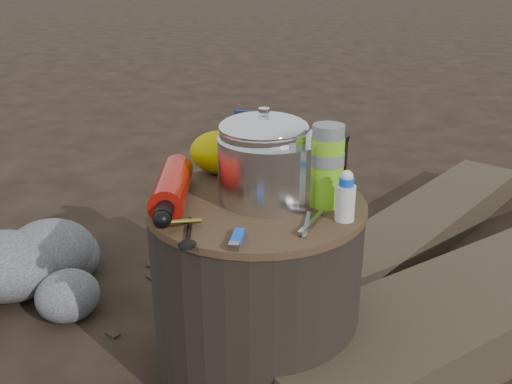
% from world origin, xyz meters
% --- Properties ---
extents(ground, '(60.00, 60.00, 0.00)m').
position_xyz_m(ground, '(0.00, 0.00, 0.00)').
color(ground, black).
rests_on(ground, ground).
extents(stump, '(0.50, 0.50, 0.46)m').
position_xyz_m(stump, '(0.00, 0.00, 0.23)').
color(stump, black).
rests_on(stump, ground).
extents(log_small, '(0.81, 1.29, 0.11)m').
position_xyz_m(log_small, '(0.43, 0.87, 0.06)').
color(log_small, '#3B3122').
rests_on(log_small, ground).
extents(foil_windscreen, '(0.24, 0.24, 0.14)m').
position_xyz_m(foil_windscreen, '(0.03, 0.03, 0.53)').
color(foil_windscreen, silver).
rests_on(foil_windscreen, stump).
extents(camping_pot, '(0.20, 0.20, 0.20)m').
position_xyz_m(camping_pot, '(0.01, 0.03, 0.56)').
color(camping_pot, white).
rests_on(camping_pot, stump).
extents(fuel_bottle, '(0.15, 0.32, 0.07)m').
position_xyz_m(fuel_bottle, '(-0.18, -0.05, 0.49)').
color(fuel_bottle, '#B0140C').
rests_on(fuel_bottle, stump).
extents(thermos, '(0.07, 0.07, 0.18)m').
position_xyz_m(thermos, '(0.15, 0.02, 0.55)').
color(thermos, '#78C11C').
rests_on(thermos, stump).
extents(travel_mug, '(0.08, 0.08, 0.12)m').
position_xyz_m(travel_mug, '(0.15, 0.15, 0.52)').
color(travel_mug, black).
rests_on(travel_mug, stump).
extents(stuff_sack, '(0.16, 0.13, 0.11)m').
position_xyz_m(stuff_sack, '(-0.13, 0.16, 0.51)').
color(stuff_sack, '#BDAB00').
rests_on(stuff_sack, stump).
extents(food_pouch, '(0.12, 0.04, 0.16)m').
position_xyz_m(food_pouch, '(-0.04, 0.20, 0.54)').
color(food_pouch, '#0B1149').
rests_on(food_pouch, stump).
extents(lighter, '(0.03, 0.08, 0.01)m').
position_xyz_m(lighter, '(0.01, -0.20, 0.46)').
color(lighter, blue).
rests_on(lighter, stump).
extents(pot_grabber, '(0.04, 0.12, 0.01)m').
position_xyz_m(pot_grabber, '(0.13, -0.10, 0.46)').
color(pot_grabber, '#ACACB2').
rests_on(pot_grabber, stump).
extents(spork, '(0.07, 0.14, 0.01)m').
position_xyz_m(spork, '(-0.09, -0.19, 0.46)').
color(spork, black).
rests_on(spork, stump).
extents(squeeze_bottle, '(0.04, 0.04, 0.10)m').
position_xyz_m(squeeze_bottle, '(0.20, -0.05, 0.51)').
color(squeeze_bottle, silver).
rests_on(squeeze_bottle, stump).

